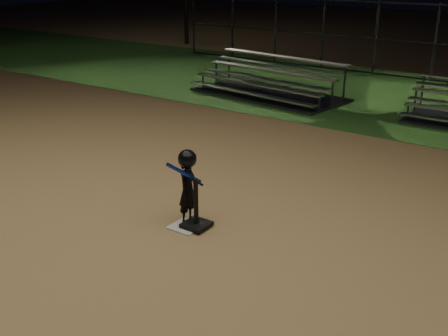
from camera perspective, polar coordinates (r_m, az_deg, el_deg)
ground at (r=8.40m, az=-3.94°, el=-6.15°), size 80.00×80.00×0.00m
grass_strip at (r=16.91m, az=17.93°, el=6.92°), size 60.00×8.00×0.01m
home_plate at (r=8.39m, az=-3.95°, el=-6.08°), size 0.45×0.45×0.02m
batting_tee at (r=8.29m, az=-2.90°, el=-5.21°), size 0.38×0.38×0.78m
child_batter at (r=8.30m, az=-3.79°, el=-1.71°), size 0.43×0.59×1.18m
bleacher_left at (r=16.42m, az=4.64°, el=8.26°), size 4.72×2.73×1.10m
backstop_fence at (r=19.54m, az=21.14°, el=12.05°), size 20.08×0.08×2.50m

